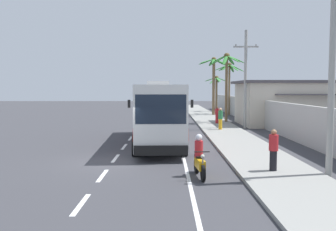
{
  "coord_description": "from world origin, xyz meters",
  "views": [
    {
      "loc": [
        2.51,
        -16.39,
        3.34
      ],
      "look_at": [
        2.43,
        5.62,
        1.7
      ],
      "focal_mm": 39.06,
      "sensor_mm": 36.0,
      "label": 1
    }
  ],
  "objects_px": {
    "palm_fourth": "(218,86)",
    "palm_nearest": "(231,75)",
    "motorcycle_beside_bus": "(201,160)",
    "pedestrian_near_kerb": "(218,115)",
    "roadside_building": "(318,103)",
    "palm_third": "(228,71)",
    "coach_bus_foreground": "(160,111)",
    "pedestrian_far_walk": "(222,118)",
    "palm_second": "(215,75)",
    "utility_pole_mid": "(247,78)",
    "utility_pole_nearest": "(334,59)",
    "pedestrian_midwalk": "(275,149)"
  },
  "relations": [
    {
      "from": "motorcycle_beside_bus",
      "to": "roadside_building",
      "type": "xyz_separation_m",
      "value": [
        12.38,
        19.74,
        1.37
      ]
    },
    {
      "from": "palm_fourth",
      "to": "pedestrian_near_kerb",
      "type": "bearing_deg",
      "value": -97.32
    },
    {
      "from": "palm_fourth",
      "to": "palm_nearest",
      "type": "bearing_deg",
      "value": -79.47
    },
    {
      "from": "coach_bus_foreground",
      "to": "utility_pole_nearest",
      "type": "relative_size",
      "value": 1.45
    },
    {
      "from": "pedestrian_midwalk",
      "to": "palm_fourth",
      "type": "height_order",
      "value": "palm_fourth"
    },
    {
      "from": "pedestrian_near_kerb",
      "to": "utility_pole_mid",
      "type": "distance_m",
      "value": 5.07
    },
    {
      "from": "pedestrian_far_walk",
      "to": "coach_bus_foreground",
      "type": "bearing_deg",
      "value": 70.55
    },
    {
      "from": "roadside_building",
      "to": "utility_pole_mid",
      "type": "bearing_deg",
      "value": -155.1
    },
    {
      "from": "coach_bus_foreground",
      "to": "palm_second",
      "type": "height_order",
      "value": "palm_second"
    },
    {
      "from": "utility_pole_nearest",
      "to": "roadside_building",
      "type": "bearing_deg",
      "value": 69.24
    },
    {
      "from": "utility_pole_nearest",
      "to": "utility_pole_mid",
      "type": "xyz_separation_m",
      "value": [
        0.31,
        16.52,
        -0.19
      ]
    },
    {
      "from": "coach_bus_foreground",
      "to": "utility_pole_mid",
      "type": "bearing_deg",
      "value": 48.99
    },
    {
      "from": "motorcycle_beside_bus",
      "to": "pedestrian_midwalk",
      "type": "distance_m",
      "value": 2.96
    },
    {
      "from": "utility_pole_nearest",
      "to": "palm_fourth",
      "type": "bearing_deg",
      "value": 88.87
    },
    {
      "from": "motorcycle_beside_bus",
      "to": "palm_third",
      "type": "distance_m",
      "value": 22.33
    },
    {
      "from": "pedestrian_midwalk",
      "to": "pedestrian_far_walk",
      "type": "bearing_deg",
      "value": 45.95
    },
    {
      "from": "motorcycle_beside_bus",
      "to": "palm_second",
      "type": "relative_size",
      "value": 0.28
    },
    {
      "from": "roadside_building",
      "to": "pedestrian_near_kerb",
      "type": "bearing_deg",
      "value": 179.64
    },
    {
      "from": "pedestrian_far_walk",
      "to": "palm_third",
      "type": "height_order",
      "value": "palm_third"
    },
    {
      "from": "utility_pole_nearest",
      "to": "utility_pole_mid",
      "type": "distance_m",
      "value": 16.52
    },
    {
      "from": "pedestrian_near_kerb",
      "to": "utility_pole_mid",
      "type": "relative_size",
      "value": 0.19
    },
    {
      "from": "pedestrian_near_kerb",
      "to": "pedestrian_midwalk",
      "type": "height_order",
      "value": "pedestrian_midwalk"
    },
    {
      "from": "pedestrian_midwalk",
      "to": "utility_pole_mid",
      "type": "distance_m",
      "value": 16.45
    },
    {
      "from": "palm_nearest",
      "to": "palm_fourth",
      "type": "height_order",
      "value": "palm_nearest"
    },
    {
      "from": "palm_third",
      "to": "coach_bus_foreground",
      "type": "bearing_deg",
      "value": -115.45
    },
    {
      "from": "palm_nearest",
      "to": "roadside_building",
      "type": "distance_m",
      "value": 14.39
    },
    {
      "from": "pedestrian_midwalk",
      "to": "roadside_building",
      "type": "distance_m",
      "value": 21.54
    },
    {
      "from": "pedestrian_midwalk",
      "to": "motorcycle_beside_bus",
      "type": "bearing_deg",
      "value": 144.03
    },
    {
      "from": "motorcycle_beside_bus",
      "to": "palm_fourth",
      "type": "relative_size",
      "value": 0.38
    },
    {
      "from": "motorcycle_beside_bus",
      "to": "pedestrian_near_kerb",
      "type": "distance_m",
      "value": 20.08
    },
    {
      "from": "utility_pole_mid",
      "to": "palm_third",
      "type": "xyz_separation_m",
      "value": [
        -0.72,
        5.07,
        0.75
      ]
    },
    {
      "from": "palm_second",
      "to": "palm_third",
      "type": "distance_m",
      "value": 9.12
    },
    {
      "from": "coach_bus_foreground",
      "to": "palm_fourth",
      "type": "bearing_deg",
      "value": 75.8
    },
    {
      "from": "pedestrian_far_walk",
      "to": "palm_second",
      "type": "distance_m",
      "value": 16.43
    },
    {
      "from": "palm_second",
      "to": "coach_bus_foreground",
      "type": "bearing_deg",
      "value": -105.42
    },
    {
      "from": "pedestrian_far_walk",
      "to": "utility_pole_nearest",
      "type": "distance_m",
      "value": 15.34
    },
    {
      "from": "coach_bus_foreground",
      "to": "motorcycle_beside_bus",
      "type": "relative_size",
      "value": 6.18
    },
    {
      "from": "coach_bus_foreground",
      "to": "palm_nearest",
      "type": "height_order",
      "value": "palm_nearest"
    },
    {
      "from": "pedestrian_far_walk",
      "to": "roadside_building",
      "type": "distance_m",
      "value": 10.78
    },
    {
      "from": "pedestrian_midwalk",
      "to": "roadside_building",
      "type": "bearing_deg",
      "value": 19.81
    },
    {
      "from": "coach_bus_foreground",
      "to": "roadside_building",
      "type": "xyz_separation_m",
      "value": [
        14.15,
        11.32,
        0.06
      ]
    },
    {
      "from": "palm_nearest",
      "to": "palm_third",
      "type": "relative_size",
      "value": 0.98
    },
    {
      "from": "motorcycle_beside_bus",
      "to": "roadside_building",
      "type": "relative_size",
      "value": 0.14
    },
    {
      "from": "motorcycle_beside_bus",
      "to": "palm_nearest",
      "type": "distance_m",
      "value": 33.47
    },
    {
      "from": "pedestrian_near_kerb",
      "to": "palm_nearest",
      "type": "xyz_separation_m",
      "value": [
        3.2,
        12.73,
        4.11
      ]
    },
    {
      "from": "coach_bus_foreground",
      "to": "pedestrian_far_walk",
      "type": "height_order",
      "value": "coach_bus_foreground"
    },
    {
      "from": "palm_second",
      "to": "palm_fourth",
      "type": "xyz_separation_m",
      "value": [
        1.25,
        6.92,
        -1.31
      ]
    },
    {
      "from": "utility_pole_nearest",
      "to": "palm_nearest",
      "type": "height_order",
      "value": "utility_pole_nearest"
    },
    {
      "from": "pedestrian_far_walk",
      "to": "utility_pole_mid",
      "type": "xyz_separation_m",
      "value": [
        2.26,
        1.68,
        3.18
      ]
    },
    {
      "from": "palm_fourth",
      "to": "utility_pole_mid",
      "type": "bearing_deg",
      "value": -91.17
    }
  ]
}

